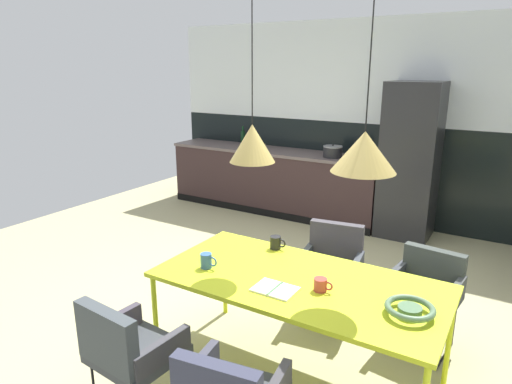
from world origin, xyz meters
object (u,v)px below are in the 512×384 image
mug_white_ceramic (207,261)px  mug_short_terracotta (276,243)px  dining_table (299,284)px  pendant_lamp_over_table_far (364,152)px  pendant_lamp_over_table_near (252,143)px  armchair_facing_counter (126,346)px  open_book (275,289)px  cooking_pot (333,152)px  armchair_far_side (332,260)px  bottle_spice_small (243,137)px  refrigerator_column (410,161)px  fruit_bowl (410,309)px  armchair_by_stool (427,285)px  mug_wide_latte (321,285)px  bottle_oil_tall (360,150)px

mug_white_ceramic → mug_short_terracotta: mug_white_ceramic is taller
dining_table → pendant_lamp_over_table_far: size_ratio=1.66×
pendant_lamp_over_table_near → mug_white_ceramic: bearing=-139.4°
pendant_lamp_over_table_far → armchair_facing_counter: bearing=-139.3°
dining_table → pendant_lamp_over_table_near: pendant_lamp_over_table_near is taller
open_book → mug_short_terracotta: size_ratio=2.06×
cooking_pot → armchair_facing_counter: bearing=-84.9°
armchair_far_side → mug_white_ceramic: mug_white_ceramic is taller
bottle_spice_small → pendant_lamp_over_table_far: size_ratio=0.24×
mug_white_ceramic → pendant_lamp_over_table_near: 0.87m
armchair_facing_counter → mug_white_ceramic: (0.06, 0.71, 0.27)m
mug_white_ceramic → mug_short_terracotta: bearing=65.9°
dining_table → open_book: bearing=-105.9°
mug_short_terracotta → refrigerator_column: bearing=83.2°
fruit_bowl → mug_white_ceramic: (-1.34, -0.10, 0.01)m
armchair_facing_counter → bottle_spice_small: bearing=119.0°
armchair_by_stool → open_book: size_ratio=2.82×
refrigerator_column → mug_short_terracotta: size_ratio=14.93×
fruit_bowl → pendant_lamp_over_table_far: (-0.35, 0.09, 0.84)m
refrigerator_column → cooking_pot: (-0.99, -0.07, 0.04)m
mug_wide_latte → mug_white_ceramic: bearing=-172.5°
refrigerator_column → fruit_bowl: 3.34m
pendant_lamp_over_table_far → mug_wide_latte: bearing=-155.5°
armchair_by_stool → pendant_lamp_over_table_near: bearing=45.0°
refrigerator_column → mug_white_ceramic: bearing=-99.7°
fruit_bowl → armchair_by_stool: bearing=94.0°
mug_white_ceramic → mug_short_terracotta: size_ratio=0.99×
armchair_by_stool → open_book: (-0.72, -1.06, 0.25)m
pendant_lamp_over_table_near → pendant_lamp_over_table_far: bearing=-1.1°
open_book → pendant_lamp_over_table_near: pendant_lamp_over_table_near is taller
refrigerator_column → bottle_spice_small: size_ratio=6.92×
armchair_far_side → cooking_pot: size_ratio=3.17×
armchair_facing_counter → open_book: 0.94m
bottle_oil_tall → pendant_lamp_over_table_far: 3.45m
mug_wide_latte → mug_short_terracotta: mug_short_terracotta is taller
open_book → dining_table: bearing=74.1°
refrigerator_column → armchair_far_side: (-0.07, -2.30, -0.45)m
bottle_spice_small → pendant_lamp_over_table_near: (2.24, -3.34, 0.58)m
pendant_lamp_over_table_far → bottle_spice_small: bearing=131.8°
armchair_by_stool → bottle_oil_tall: size_ratio=2.77×
mug_white_ceramic → pendant_lamp_over_table_far: pendant_lamp_over_table_far is taller
pendant_lamp_over_table_far → open_book: bearing=-152.5°
armchair_by_stool → mug_wide_latte: 1.07m
open_book → mug_wide_latte: bearing=29.7°
armchair_far_side → mug_wide_latte: bearing=99.1°
cooking_pot → bottle_oil_tall: 0.35m
refrigerator_column → pendant_lamp_over_table_near: pendant_lamp_over_table_near is taller
refrigerator_column → mug_white_ceramic: size_ratio=15.10×
dining_table → bottle_spice_small: bottle_spice_small is taller
cooking_pot → mug_short_terracotta: bearing=-76.6°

